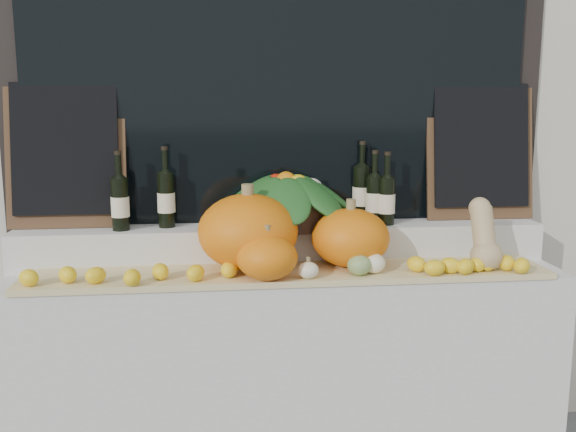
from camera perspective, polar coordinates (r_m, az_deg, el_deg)
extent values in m
cube|color=black|center=(2.91, -0.82, 16.54)|extent=(2.40, 0.04, 2.10)
cube|color=black|center=(2.88, -0.75, 16.61)|extent=(2.20, 0.02, 2.00)
cube|color=silver|center=(2.86, -0.18, -13.26)|extent=(2.30, 0.55, 0.88)
cube|color=silver|center=(2.84, -0.52, -2.37)|extent=(2.30, 0.25, 0.16)
cube|color=tan|center=(2.59, 0.13, -5.15)|extent=(2.10, 0.32, 0.02)
ellipsoid|color=orange|center=(2.59, -3.57, -1.40)|extent=(0.51, 0.51, 0.31)
ellipsoid|color=orange|center=(2.65, 5.57, -1.92)|extent=(0.38, 0.38, 0.24)
ellipsoid|color=orange|center=(2.45, -1.88, -3.69)|extent=(0.27, 0.27, 0.17)
ellipsoid|color=tan|center=(2.71, 17.23, -3.39)|extent=(0.13, 0.13, 0.12)
cylinder|color=tan|center=(2.73, 16.93, -0.90)|extent=(0.09, 0.14, 0.18)
sphere|color=tan|center=(2.75, 16.68, 0.69)|extent=(0.09, 0.09, 0.09)
ellipsoid|color=#2B631D|center=(2.53, 6.37, -4.35)|extent=(0.10, 0.10, 0.08)
cylinder|color=olive|center=(2.52, 6.39, -3.20)|extent=(0.02, 0.02, 0.02)
ellipsoid|color=#2B631D|center=(2.45, -1.68, -4.71)|extent=(0.10, 0.10, 0.09)
cylinder|color=olive|center=(2.44, -1.69, -3.48)|extent=(0.02, 0.02, 0.02)
ellipsoid|color=#FFF3CB|center=(2.47, 1.80, -4.83)|extent=(0.08, 0.08, 0.07)
cylinder|color=olive|center=(2.46, 1.81, -3.85)|extent=(0.02, 0.02, 0.02)
ellipsoid|color=gold|center=(2.44, -2.30, -4.11)|extent=(0.13, 0.13, 0.14)
cylinder|color=olive|center=(2.42, -2.32, -2.25)|extent=(0.02, 0.02, 0.02)
ellipsoid|color=#FFF3CB|center=(2.57, 7.60, -4.18)|extent=(0.09, 0.09, 0.08)
cylinder|color=olive|center=(2.55, 7.63, -3.06)|extent=(0.02, 0.02, 0.02)
cylinder|color=black|center=(2.80, -0.17, 0.34)|extent=(0.42, 0.42, 0.12)
cylinder|color=black|center=(2.78, -14.69, 1.01)|extent=(0.07, 0.07, 0.22)
cylinder|color=black|center=(2.76, -14.84, 4.29)|extent=(0.03, 0.03, 0.10)
cylinder|color=beige|center=(2.78, -14.68, 0.81)|extent=(0.08, 0.08, 0.08)
cylinder|color=black|center=(2.76, -14.90, 5.45)|extent=(0.03, 0.03, 0.02)
cylinder|color=black|center=(2.81, -10.77, 1.39)|extent=(0.07, 0.07, 0.23)
cylinder|color=black|center=(2.79, -10.89, 4.80)|extent=(0.03, 0.03, 0.10)
cylinder|color=beige|center=(2.81, -10.77, 1.19)|extent=(0.08, 0.08, 0.08)
cylinder|color=black|center=(2.78, -10.93, 5.94)|extent=(0.03, 0.03, 0.02)
cylinder|color=black|center=(2.92, 6.57, 1.97)|extent=(0.08, 0.08, 0.25)
cylinder|color=black|center=(2.90, 6.64, 5.37)|extent=(0.03, 0.03, 0.10)
cylinder|color=beige|center=(2.92, 6.56, 1.78)|extent=(0.08, 0.08, 0.08)
cylinder|color=black|center=(2.89, 6.66, 6.48)|extent=(0.03, 0.03, 0.02)
cylinder|color=black|center=(2.86, 7.67, 1.42)|extent=(0.07, 0.07, 0.21)
cylinder|color=black|center=(2.84, 7.75, 4.53)|extent=(0.03, 0.03, 0.10)
cylinder|color=beige|center=(2.86, 7.67, 1.22)|extent=(0.08, 0.08, 0.08)
cylinder|color=black|center=(2.84, 7.77, 5.66)|extent=(0.03, 0.03, 0.02)
cylinder|color=black|center=(2.85, 8.74, 1.31)|extent=(0.07, 0.07, 0.21)
cylinder|color=black|center=(2.83, 8.83, 4.39)|extent=(0.03, 0.03, 0.10)
cylinder|color=beige|center=(2.85, 8.74, 1.11)|extent=(0.08, 0.08, 0.08)
cylinder|color=black|center=(2.83, 8.86, 5.51)|extent=(0.03, 0.03, 0.02)
cube|color=#4C331E|center=(2.90, -19.12, 5.09)|extent=(0.50, 0.11, 0.62)
cube|color=black|center=(2.89, -19.21, 5.66)|extent=(0.44, 0.10, 0.56)
cube|color=#4C331E|center=(3.08, 16.67, 5.49)|extent=(0.50, 0.11, 0.62)
cube|color=black|center=(3.07, 16.81, 6.02)|extent=(0.44, 0.10, 0.56)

